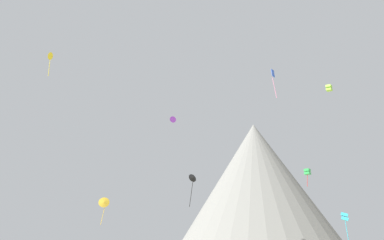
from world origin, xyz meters
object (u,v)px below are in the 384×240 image
at_px(kite_yellow_high, 50,57).
at_px(rock_massif, 257,201).
at_px(kite_green_mid, 307,172).
at_px(kite_cyan_low, 345,217).
at_px(kite_black_mid, 193,178).
at_px(kite_lime_high, 329,88).
at_px(kite_blue_high, 273,77).
at_px(kite_violet_high, 173,120).
at_px(kite_gold_mid, 104,202).

bearing_deg(kite_yellow_high, rock_massif, 162.01).
relative_size(kite_green_mid, kite_cyan_low, 0.73).
xyz_separation_m(kite_black_mid, kite_cyan_low, (20.07, -3.77, -6.37)).
xyz_separation_m(kite_green_mid, kite_lime_high, (5.54, -0.50, 16.24)).
xyz_separation_m(rock_massif, kite_yellow_high, (-30.83, -76.54, 13.23)).
distance_m(rock_massif, kite_cyan_low, 76.80).
relative_size(kite_blue_high, kite_cyan_low, 1.23).
height_order(kite_cyan_low, kite_lime_high, kite_lime_high).
relative_size(kite_black_mid, kite_cyan_low, 1.12).
xyz_separation_m(kite_lime_high, kite_yellow_high, (-46.44, -22.07, -0.72)).
relative_size(kite_violet_high, kite_lime_high, 1.12).
distance_m(kite_blue_high, kite_cyan_low, 27.64).
xyz_separation_m(kite_green_mid, kite_black_mid, (-18.50, -17.14, -3.89)).
bearing_deg(kite_violet_high, kite_black_mid, 77.39).
bearing_deg(kite_green_mid, kite_black_mid, -107.78).
height_order(rock_massif, kite_cyan_low, rock_massif).
xyz_separation_m(kite_green_mid, kite_violet_high, (-27.77, 9.91, 15.34)).
distance_m(kite_green_mid, kite_yellow_high, 49.22).
bearing_deg(kite_yellow_high, kite_blue_high, 112.00).
height_order(rock_massif, kite_violet_high, rock_massif).
distance_m(kite_blue_high, kite_black_mid, 23.44).
relative_size(kite_gold_mid, kite_violet_high, 3.21).
relative_size(kite_green_mid, kite_lime_high, 2.38).
height_order(kite_green_mid, kite_cyan_low, kite_green_mid).
height_order(kite_lime_high, kite_yellow_high, kite_lime_high).
bearing_deg(kite_yellow_high, kite_cyan_low, 96.20).
bearing_deg(rock_massif, kite_gold_mid, -113.14).
height_order(kite_blue_high, kite_yellow_high, kite_yellow_high).
bearing_deg(kite_cyan_low, kite_yellow_high, 103.56).
relative_size(kite_black_mid, kite_yellow_high, 1.18).
xyz_separation_m(kite_cyan_low, kite_lime_high, (3.98, 20.41, 26.50)).
distance_m(kite_blue_high, kite_lime_high, 15.29).
xyz_separation_m(rock_massif, kite_blue_high, (4.64, -64.98, 12.29)).
height_order(kite_violet_high, kite_lime_high, kite_lime_high).
relative_size(rock_massif, kite_cyan_low, 18.61).
height_order(kite_green_mid, kite_yellow_high, kite_yellow_high).
relative_size(kite_gold_mid, kite_lime_high, 3.59).
distance_m(kite_green_mid, kite_lime_high, 17.17).
bearing_deg(kite_blue_high, kite_green_mid, 48.62).
height_order(kite_violet_high, kite_cyan_low, kite_violet_high).
bearing_deg(kite_violet_high, kite_yellow_high, 36.48).
bearing_deg(kite_violet_high, kite_gold_mid, 32.25).
relative_size(kite_blue_high, kite_black_mid, 1.09).
relative_size(kite_green_mid, kite_blue_high, 0.60).
bearing_deg(kite_green_mid, kite_lime_high, 24.24).
distance_m(kite_gold_mid, kite_green_mid, 37.31).
relative_size(rock_massif, kite_gold_mid, 16.84).
relative_size(kite_lime_high, kite_yellow_high, 0.32).
height_order(rock_massif, kite_gold_mid, rock_massif).
bearing_deg(rock_massif, kite_violet_high, -111.90).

